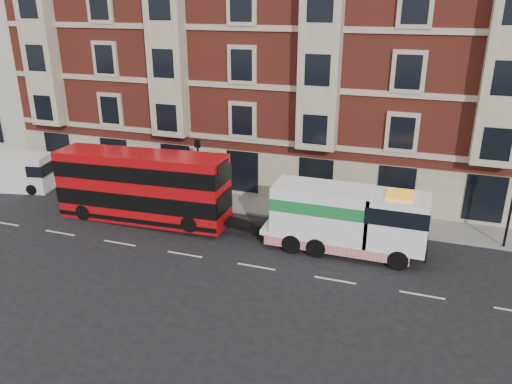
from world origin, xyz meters
TOP-DOWN VIEW (x-y plane):
  - ground at (0.00, 0.00)m, footprint 120.00×120.00m
  - sidewalk at (0.00, 7.50)m, footprint 90.00×3.00m
  - victorian_terrace at (0.50, 15.00)m, footprint 45.00×12.00m
  - lamp_post_west at (-6.00, 6.20)m, footprint 0.35×0.15m
  - lamp_post_east at (12.00, 6.20)m, footprint 0.35×0.15m
  - double_decker_bus at (-8.28, 3.13)m, footprint 10.58×2.43m
  - tow_truck at (3.78, 3.13)m, footprint 8.47×2.50m
  - box_van at (-19.62, 5.00)m, footprint 5.20×2.95m
  - pedestrian at (-7.48, 6.62)m, footprint 0.66×0.53m

SIDE VIEW (x-z plane):
  - ground at x=0.00m, z-range 0.00..0.00m
  - sidewalk at x=0.00m, z-range 0.00..0.15m
  - pedestrian at x=-7.48m, z-range 0.15..1.74m
  - box_van at x=-19.62m, z-range -0.02..2.53m
  - tow_truck at x=3.78m, z-range 0.11..3.64m
  - double_decker_bus at x=-8.28m, z-range 0.13..4.41m
  - lamp_post_west at x=-6.00m, z-range 0.50..4.85m
  - lamp_post_east at x=12.00m, z-range 0.50..4.85m
  - victorian_terrace at x=0.50m, z-range -0.13..20.27m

